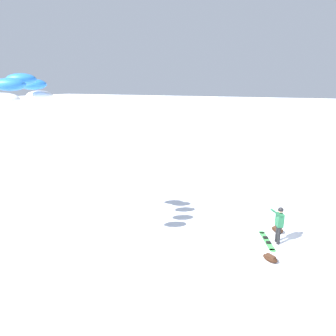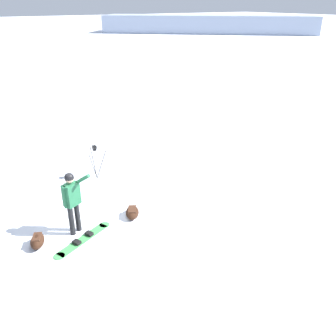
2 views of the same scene
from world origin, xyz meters
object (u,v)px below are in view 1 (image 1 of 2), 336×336
object	(u,v)px
gear_bag_large	(277,229)
traction_kite	(22,89)
snowboard	(267,241)
gear_bag_small	(270,258)
snowboarder	(279,221)

from	to	relation	value
gear_bag_large	traction_kite	bearing A→B (deg)	-59.14
snowboard	gear_bag_small	world-z (taller)	gear_bag_small
gear_bag_small	snowboard	bearing A→B (deg)	-169.63
traction_kite	snowboard	bearing A→B (deg)	116.83
snowboarder	gear_bag_small	distance (m)	1.88
gear_bag_large	gear_bag_small	xyz separation A→B (m)	(2.64, -0.08, -0.02)
snowboarder	gear_bag_small	xyz separation A→B (m)	(1.62, -0.14, -0.94)
snowboard	traction_kite	world-z (taller)	traction_kite
gear_bag_small	snowboarder	bearing A→B (deg)	175.18
snowboarder	gear_bag_large	world-z (taller)	snowboarder
traction_kite	gear_bag_small	xyz separation A→B (m)	(-2.98, 9.33, -6.66)
snowboard	gear_bag_large	distance (m)	1.12
traction_kite	gear_bag_large	xyz separation A→B (m)	(-5.62, 9.41, -6.64)
gear_bag_small	traction_kite	bearing A→B (deg)	-72.28
snowboarder	snowboard	size ratio (longest dim) A/B	1.03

